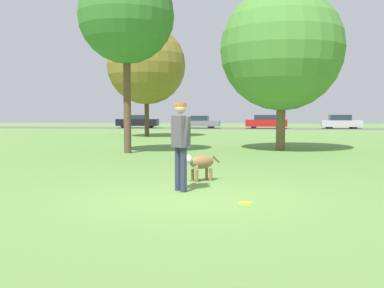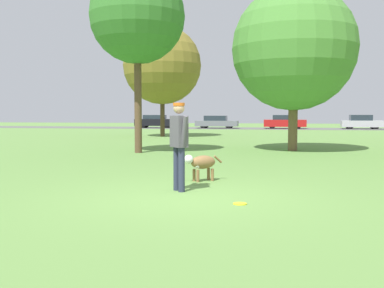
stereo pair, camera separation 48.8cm
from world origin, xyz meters
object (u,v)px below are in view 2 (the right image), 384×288
(tree_near_left, at_px, (137,16))
(tree_far_left, at_px, (162,65))
(frisbee, at_px, (240,204))
(person, at_px, (179,139))
(parked_car_grey, at_px, (217,122))
(parked_car_silver, at_px, (362,122))
(parked_car_black, at_px, (156,121))
(parked_car_red, at_px, (285,122))
(tree_mid_center, at_px, (294,48))
(dog, at_px, (201,163))

(tree_near_left, height_order, tree_far_left, tree_far_left)
(frisbee, bearing_deg, person, 140.09)
(parked_car_grey, bearing_deg, frisbee, -81.01)
(parked_car_silver, bearing_deg, frisbee, -101.29)
(person, relative_size, parked_car_black, 0.41)
(tree_far_left, bearing_deg, parked_car_grey, 84.92)
(person, xyz_separation_m, parked_car_grey, (-3.94, 36.90, -0.41))
(parked_car_grey, relative_size, parked_car_red, 1.05)
(frisbee, xyz_separation_m, tree_near_left, (-4.69, 9.30, 5.28))
(tree_near_left, xyz_separation_m, tree_mid_center, (6.01, 2.08, -1.09))
(tree_far_left, xyz_separation_m, parked_car_black, (-4.90, 16.54, -4.00))
(frisbee, distance_m, parked_car_silver, 39.37)
(tree_far_left, height_order, parked_car_silver, tree_far_left)
(person, height_order, parked_car_red, person)
(parked_car_grey, bearing_deg, parked_car_red, 0.60)
(parked_car_black, bearing_deg, tree_near_left, -78.60)
(parked_car_silver, bearing_deg, person, -103.53)
(tree_far_left, xyz_separation_m, parked_car_silver, (15.66, 17.05, -4.02))
(tree_near_left, bearing_deg, frisbee, -63.25)
(tree_near_left, relative_size, tree_far_left, 0.98)
(person, xyz_separation_m, tree_mid_center, (2.62, 10.29, 3.14))
(tree_mid_center, relative_size, parked_car_grey, 1.56)
(tree_mid_center, distance_m, tree_far_left, 12.77)
(person, xyz_separation_m, parked_car_black, (-10.32, 36.73, -0.36))
(parked_car_grey, bearing_deg, parked_car_silver, 2.54)
(tree_near_left, relative_size, tree_mid_center, 1.06)
(tree_mid_center, xyz_separation_m, parked_car_silver, (7.61, 26.95, -3.53))
(tree_near_left, xyz_separation_m, parked_car_grey, (-0.56, 28.68, -4.65))
(tree_mid_center, distance_m, parked_car_black, 29.65)
(frisbee, bearing_deg, parked_car_red, 87.61)
(frisbee, height_order, parked_car_grey, parked_car_grey)
(parked_car_grey, distance_m, parked_car_red, 6.83)
(dog, relative_size, tree_mid_center, 0.12)
(dog, relative_size, parked_car_silver, 0.22)
(parked_car_silver, bearing_deg, parked_car_red, -174.96)
(frisbee, distance_m, parked_car_black, 39.57)
(parked_car_black, bearing_deg, parked_car_grey, -0.80)
(frisbee, xyz_separation_m, parked_car_grey, (-5.24, 37.98, 0.63))
(tree_near_left, distance_m, tree_far_left, 12.17)
(dog, xyz_separation_m, parked_car_silver, (10.00, 35.88, 0.25))
(frisbee, relative_size, parked_car_red, 0.06)
(person, distance_m, dog, 1.52)
(tree_near_left, bearing_deg, dog, -62.14)
(dog, xyz_separation_m, tree_mid_center, (2.39, 8.93, 3.77))
(tree_mid_center, xyz_separation_m, parked_car_red, (0.26, 26.54, -3.52))
(tree_near_left, distance_m, tree_mid_center, 6.45)
(person, xyz_separation_m, parked_car_silver, (10.23, 37.25, -0.38))
(parked_car_grey, distance_m, parked_car_silver, 14.18)
(frisbee, relative_size, tree_far_left, 0.03)
(parked_car_black, relative_size, parked_car_grey, 1.00)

